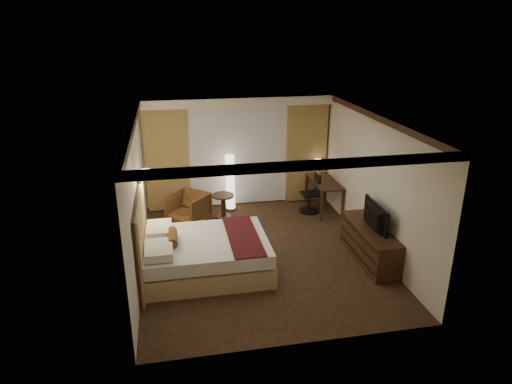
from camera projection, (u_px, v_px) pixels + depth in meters
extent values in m
cube|color=black|center=(260.00, 253.00, 9.01)|extent=(4.50, 5.50, 0.01)
cube|color=white|center=(260.00, 118.00, 8.07)|extent=(4.50, 5.50, 0.01)
cube|color=silver|center=(238.00, 151.00, 11.07)|extent=(4.50, 0.02, 2.70)
cube|color=silver|center=(137.00, 198.00, 8.14)|extent=(0.02, 5.50, 2.70)
cube|color=silver|center=(372.00, 182.00, 8.94)|extent=(0.02, 5.50, 2.70)
cube|color=white|center=(238.00, 101.00, 10.40)|extent=(4.50, 0.50, 0.20)
cube|color=silver|center=(238.00, 156.00, 11.03)|extent=(2.48, 0.04, 2.45)
cube|color=tan|center=(167.00, 160.00, 10.67)|extent=(1.00, 0.14, 2.45)
cube|color=tan|center=(306.00, 153.00, 11.28)|extent=(1.00, 0.14, 2.45)
imported|color=#4F2B17|center=(188.00, 207.00, 10.23)|extent=(1.05, 1.04, 0.79)
imported|color=black|center=(371.00, 214.00, 8.44)|extent=(0.58, 0.99, 0.13)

